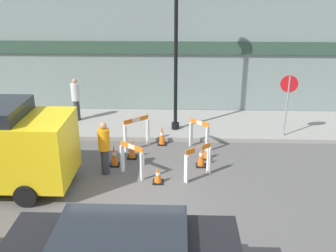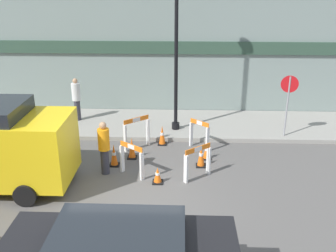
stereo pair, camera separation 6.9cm
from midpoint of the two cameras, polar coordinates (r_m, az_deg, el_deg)
The scene contains 17 objects.
ground_plane at distance 10.10m, azimuth -4.95°, elevation -12.50°, with size 60.00×60.00×0.00m, color #565451.
sidewalk_slab at distance 15.44m, azimuth -2.29°, elevation 0.30°, with size 18.00×3.09×0.15m.
storefront_facade at distance 16.27m, azimuth -1.99°, elevation 11.21°, with size 18.00×0.22×5.50m.
streetlamp_post at distance 13.79m, azimuth 1.38°, elevation 15.16°, with size 0.44×0.44×6.29m.
stop_sign at distance 14.27m, azimuth 17.19°, elevation 4.17°, with size 0.60×0.10×2.21m.
barricade_0 at distance 11.54m, azimuth -5.12°, elevation -4.76°, with size 0.77×0.62×1.02m.
barricade_1 at distance 11.39m, azimuth 4.49°, elevation -5.08°, with size 0.80×0.69×1.01m.
barricade_2 at distance 13.30m, azimuth 4.71°, elevation -1.15°, with size 0.67×0.59×1.02m.
barricade_3 at distance 13.30m, azimuth -4.42°, elevation -0.80°, with size 0.84×0.73×1.11m.
traffic_cone_0 at distance 11.27m, azimuth -1.34°, elevation -7.19°, with size 0.30×0.30×0.48m.
traffic_cone_1 at distance 12.72m, azimuth -5.11°, elevation -3.25°, with size 0.30×0.30×0.70m.
traffic_cone_2 at distance 12.29m, azimuth -7.69°, elevation -4.25°, with size 0.30×0.30×0.71m.
traffic_cone_3 at distance 13.66m, azimuth -0.71°, elevation -1.38°, with size 0.30×0.30×0.70m.
traffic_cone_4 at distance 12.70m, azimuth 5.79°, elevation -3.63°, with size 0.30×0.30×0.56m.
traffic_cone_5 at distance 12.18m, azimuth 4.98°, elevation -4.40°, with size 0.30×0.30×0.70m.
person_worker at distance 11.63m, azimuth -9.10°, elevation -2.94°, with size 0.46×0.46×1.64m.
person_pedestrian at distance 15.76m, azimuth -13.02°, elevation 4.00°, with size 0.38×0.38×1.69m.
Camera 2 is at (1.21, -8.32, 5.61)m, focal length 42.00 mm.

